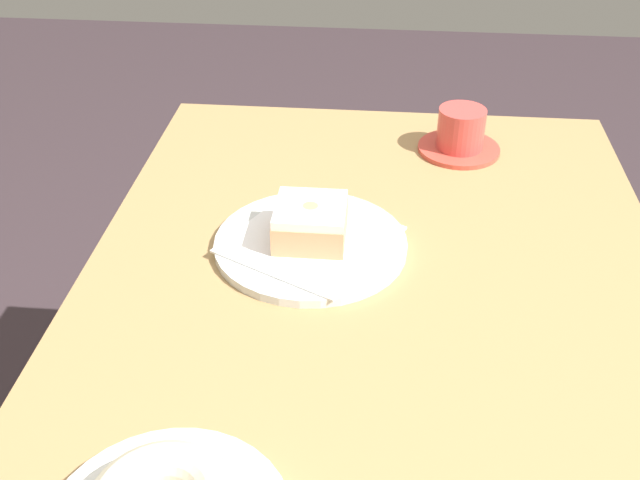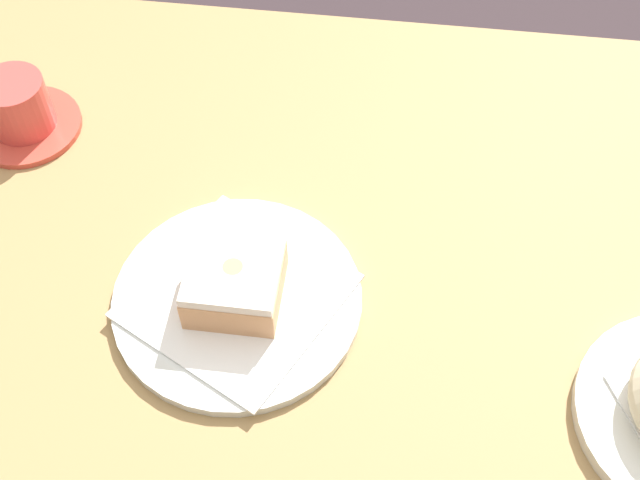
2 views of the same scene
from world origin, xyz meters
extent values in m
cube|color=#9E7B4C|center=(0.00, 0.00, 0.68)|extent=(1.02, 0.70, 0.05)
cylinder|color=#907459|center=(0.43, -0.26, 0.33)|extent=(0.06, 0.06, 0.65)
cylinder|color=#907459|center=(0.43, 0.26, 0.33)|extent=(0.06, 0.06, 0.65)
cylinder|color=silver|center=(0.10, 0.08, 0.71)|extent=(0.24, 0.24, 0.01)
cube|color=white|center=(0.10, 0.08, 0.71)|extent=(0.24, 0.24, 0.00)
cube|color=tan|center=(0.10, 0.08, 0.73)|extent=(0.09, 0.09, 0.04)
cube|color=silver|center=(0.10, 0.08, 0.76)|extent=(0.08, 0.08, 0.01)
cylinder|color=tan|center=(0.10, 0.08, 0.76)|extent=(0.02, 0.02, 0.00)
cylinder|color=#CE4436|center=(0.38, -0.11, 0.70)|extent=(0.12, 0.12, 0.01)
cylinder|color=#D14540|center=(0.38, -0.11, 0.74)|extent=(0.07, 0.07, 0.06)
cylinder|color=black|center=(0.38, -0.11, 0.77)|extent=(0.06, 0.06, 0.00)
camera|label=1|loc=(-0.67, 0.00, 1.24)|focal=42.54mm
camera|label=2|loc=(-0.04, 0.50, 1.39)|focal=46.84mm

